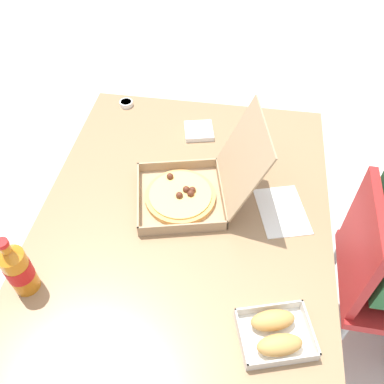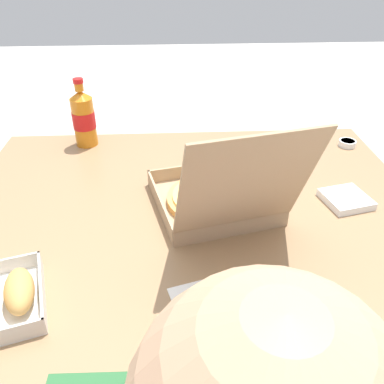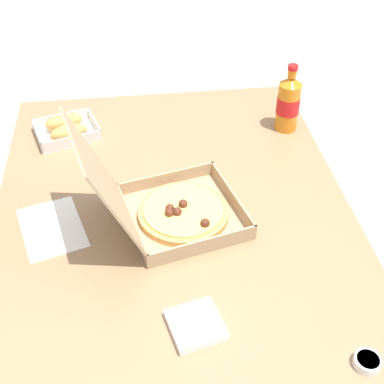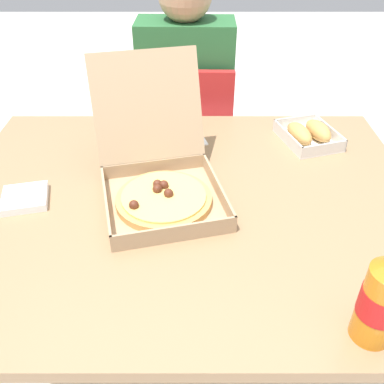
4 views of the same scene
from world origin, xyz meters
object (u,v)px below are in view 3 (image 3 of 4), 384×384
at_px(pizza_box_open, 170,207).
at_px(cola_bottle, 288,103).
at_px(paper_menu, 52,228).
at_px(napkin_pile, 196,325).
at_px(bread_side_box, 66,129).
at_px(dipping_sauce_cup, 367,361).

bearing_deg(pizza_box_open, cola_bottle, -46.38).
bearing_deg(cola_bottle, paper_menu, 118.19).
distance_m(pizza_box_open, cola_bottle, 0.58).
bearing_deg(napkin_pile, cola_bottle, -28.01).
bearing_deg(bread_side_box, pizza_box_open, -146.71).
relative_size(pizza_box_open, napkin_pile, 4.15).
bearing_deg(pizza_box_open, napkin_pile, -176.23).
bearing_deg(paper_menu, cola_bottle, -77.92).
distance_m(bread_side_box, cola_bottle, 0.71).
distance_m(paper_menu, dipping_sauce_cup, 0.82).
distance_m(pizza_box_open, napkin_pile, 0.35).
height_order(pizza_box_open, napkin_pile, pizza_box_open).
relative_size(pizza_box_open, paper_menu, 2.17).
bearing_deg(paper_menu, pizza_box_open, -107.83).
relative_size(pizza_box_open, cola_bottle, 2.04).
bearing_deg(bread_side_box, dipping_sauce_cup, -144.93).
relative_size(pizza_box_open, bread_side_box, 2.03).
bearing_deg(cola_bottle, bread_side_box, 86.37).
bearing_deg(dipping_sauce_cup, pizza_box_open, 36.66).
distance_m(bread_side_box, napkin_pile, 0.85).
relative_size(bread_side_box, cola_bottle, 1.00).
bearing_deg(dipping_sauce_cup, bread_side_box, 35.07).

